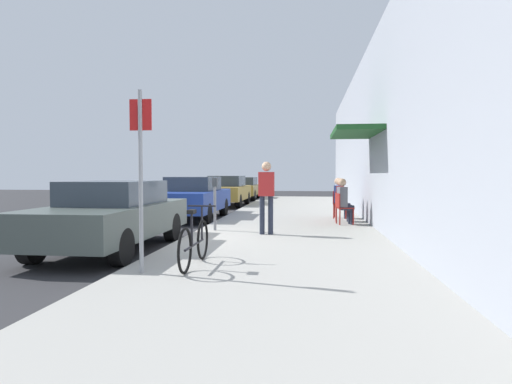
{
  "coord_description": "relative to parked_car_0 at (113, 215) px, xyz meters",
  "views": [
    {
      "loc": [
        2.75,
        -9.53,
        1.53
      ],
      "look_at": [
        0.83,
        6.64,
        0.86
      ],
      "focal_mm": 30.45,
      "sensor_mm": 36.0,
      "label": 1
    }
  ],
  "objects": [
    {
      "name": "cafe_chair_2",
      "position": [
        4.82,
        5.87,
        -0.1
      ],
      "size": [
        0.5,
        0.5,
        0.87
      ],
      "color": "maroon",
      "rests_on": "sidewalk_slab"
    },
    {
      "name": "pedestrian_standing",
      "position": [
        2.9,
        1.86,
        0.4
      ],
      "size": [
        0.36,
        0.22,
        1.7
      ],
      "color": "#232838",
      "rests_on": "sidewalk_slab"
    },
    {
      "name": "ground_plane",
      "position": [
        1.1,
        1.31,
        -0.72
      ],
      "size": [
        60.0,
        60.0,
        0.0
      ],
      "primitive_type": "plane",
      "color": "#2D2D30"
    },
    {
      "name": "building_facade",
      "position": [
        5.74,
        3.31,
        1.92
      ],
      "size": [
        1.4,
        32.0,
        5.29
      ],
      "color": "#999EA8",
      "rests_on": "ground_plane"
    },
    {
      "name": "parked_car_1",
      "position": [
        0.0,
        6.12,
        0.02
      ],
      "size": [
        1.8,
        4.4,
        1.44
      ],
      "color": "navy",
      "rests_on": "ground_plane"
    },
    {
      "name": "seated_patron_2",
      "position": [
        4.88,
        5.86,
        0.09
      ],
      "size": [
        0.46,
        0.4,
        1.29
      ],
      "color": "#232838",
      "rests_on": "sidewalk_slab"
    },
    {
      "name": "cafe_chair_0",
      "position": [
        4.82,
        4.13,
        -0.1
      ],
      "size": [
        0.51,
        0.51,
        0.87
      ],
      "color": "maroon",
      "rests_on": "sidewalk_slab"
    },
    {
      "name": "parked_car_3",
      "position": [
        0.0,
        17.62,
        -0.02
      ],
      "size": [
        1.8,
        4.4,
        1.35
      ],
      "color": "#A58433",
      "rests_on": "ground_plane"
    },
    {
      "name": "parking_meter",
      "position": [
        1.55,
        2.44,
        0.16
      ],
      "size": [
        0.12,
        0.1,
        1.32
      ],
      "color": "slate",
      "rests_on": "sidewalk_slab"
    },
    {
      "name": "street_sign",
      "position": [
        1.5,
        -2.29,
        0.91
      ],
      "size": [
        0.32,
        0.06,
        2.6
      ],
      "color": "gray",
      "rests_on": "sidewalk_slab"
    },
    {
      "name": "cafe_chair_1",
      "position": [
        4.82,
        4.95,
        -0.1
      ],
      "size": [
        0.46,
        0.46,
        0.87
      ],
      "color": "maroon",
      "rests_on": "sidewalk_slab"
    },
    {
      "name": "seated_patron_0",
      "position": [
        4.88,
        4.14,
        0.09
      ],
      "size": [
        0.48,
        0.42,
        1.29
      ],
      "color": "#232838",
      "rests_on": "sidewalk_slab"
    },
    {
      "name": "seated_patron_1",
      "position": [
        4.88,
        4.95,
        0.09
      ],
      "size": [
        0.44,
        0.37,
        1.29
      ],
      "color": "#232838",
      "rests_on": "sidewalk_slab"
    },
    {
      "name": "bicycle_0",
      "position": [
        2.14,
        -1.77,
        -0.25
      ],
      "size": [
        0.46,
        1.71,
        0.9
      ],
      "color": "black",
      "rests_on": "sidewalk_slab"
    },
    {
      "name": "parked_car_0",
      "position": [
        0.0,
        0.0,
        0.0
      ],
      "size": [
        1.8,
        4.4,
        1.39
      ],
      "color": "#47514C",
      "rests_on": "ground_plane"
    },
    {
      "name": "parked_car_2",
      "position": [
        0.0,
        12.32,
        0.02
      ],
      "size": [
        1.8,
        4.4,
        1.45
      ],
      "color": "#A58433",
      "rests_on": "ground_plane"
    },
    {
      "name": "sidewalk_slab",
      "position": [
        3.35,
        3.31,
        -0.66
      ],
      "size": [
        4.5,
        32.0,
        0.12
      ],
      "primitive_type": "cube",
      "color": "#9E9B93",
      "rests_on": "ground_plane"
    }
  ]
}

